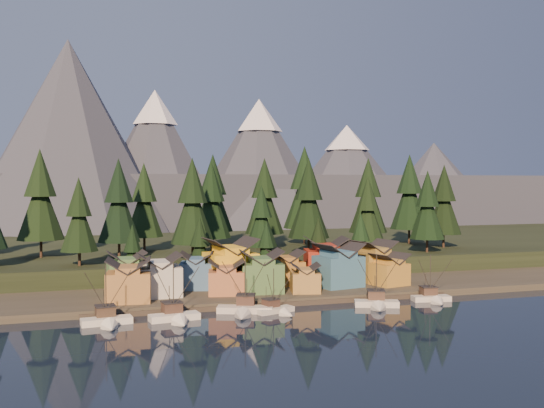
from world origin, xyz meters
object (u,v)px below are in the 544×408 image
object	(u,v)px
house_front_1	(159,274)
house_back_0	(127,270)
boat_5	(377,296)
house_front_0	(129,279)
boat_0	(107,312)
boat_2	(244,302)
boat_1	(176,309)
boat_3	(278,304)
boat_6	(433,291)
house_back_1	(197,269)

from	to	relation	value
house_front_1	house_back_0	distance (m)	10.24
boat_5	house_front_0	size ratio (longest dim) A/B	1.24
boat_0	house_front_0	size ratio (longest dim) A/B	1.22
boat_2	house_front_1	size ratio (longest dim) A/B	1.37
boat_2	house_front_1	bearing A→B (deg)	152.14
boat_0	boat_1	distance (m)	12.47
boat_1	boat_3	size ratio (longest dim) A/B	1.25
boat_3	boat_0	bearing A→B (deg)	162.36
boat_1	boat_2	bearing A→B (deg)	2.72
boat_6	house_front_0	xyz separation A→B (m)	(-64.32, 12.44, 3.91)
boat_2	boat_1	bearing A→B (deg)	-150.28
boat_0	boat_1	xyz separation A→B (m)	(12.46, -0.50, 0.02)
boat_1	house_front_1	distance (m)	19.15
house_front_0	house_back_1	xyz separation A→B (m)	(16.26, 10.95, -0.22)
boat_3	house_front_0	bearing A→B (deg)	135.73
boat_6	house_front_0	world-z (taller)	house_front_0
boat_5	boat_6	size ratio (longest dim) A/B	1.08
boat_0	house_back_1	xyz separation A→B (m)	(21.04, 25.05, 3.56)
boat_6	house_front_1	xyz separation A→B (m)	(-57.51, 16.57, 4.08)
boat_6	house_back_1	bearing A→B (deg)	163.37
boat_2	house_back_0	xyz separation A→B (m)	(-21.22, 24.27, 3.92)
boat_5	boat_2	bearing A→B (deg)	-163.06
boat_5	house_back_0	world-z (taller)	boat_5
boat_2	boat_6	distance (m)	42.66
boat_2	boat_3	xyz separation A→B (m)	(6.50, -1.50, -0.43)
boat_2	boat_3	distance (m)	6.68
boat_0	boat_5	world-z (taller)	boat_5
house_front_0	house_back_0	size ratio (longest dim) A/B	1.09
boat_1	boat_6	distance (m)	56.68
house_front_1	house_back_1	size ratio (longest dim) A/B	0.99
boat_3	boat_5	world-z (taller)	boat_5
house_front_0	house_back_0	distance (m)	12.15
boat_3	boat_6	size ratio (longest dim) A/B	0.87
boat_3	house_front_1	bearing A→B (deg)	121.81
boat_1	boat_6	xyz separation A→B (m)	(56.64, 2.15, -0.15)
boat_5	house_back_0	bearing A→B (deg)	173.15
house_front_1	boat_5	bearing A→B (deg)	-24.46
boat_2	boat_3	world-z (taller)	boat_2
boat_5	house_front_0	xyz separation A→B (m)	(-49.84, 14.26, 3.73)
boat_6	house_front_1	bearing A→B (deg)	173.26
house_front_0	house_front_1	distance (m)	7.96
house_front_0	house_back_0	world-z (taller)	house_back_0
boat_2	boat_5	xyz separation A→B (m)	(28.19, -2.13, 0.12)
house_front_0	house_back_0	bearing A→B (deg)	94.90
house_back_1	boat_6	bearing A→B (deg)	-11.42
boat_0	house_front_0	distance (m)	15.35
boat_0	house_front_1	distance (m)	21.95
boat_0	house_front_0	world-z (taller)	boat_0
boat_1	boat_6	size ratio (longest dim) A/B	1.09
boat_2	boat_3	size ratio (longest dim) A/B	1.28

